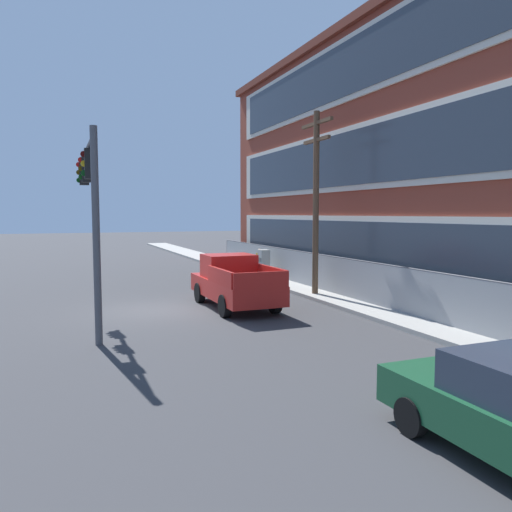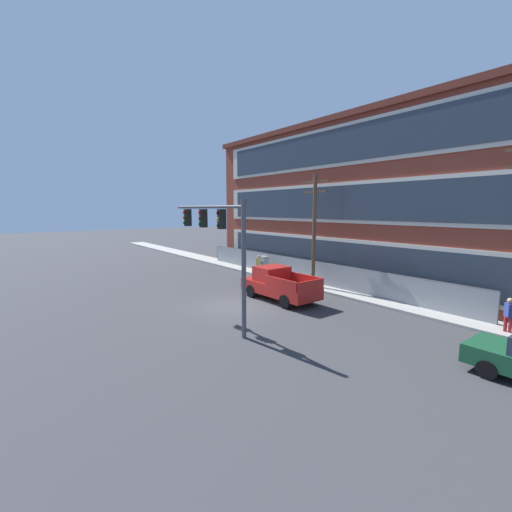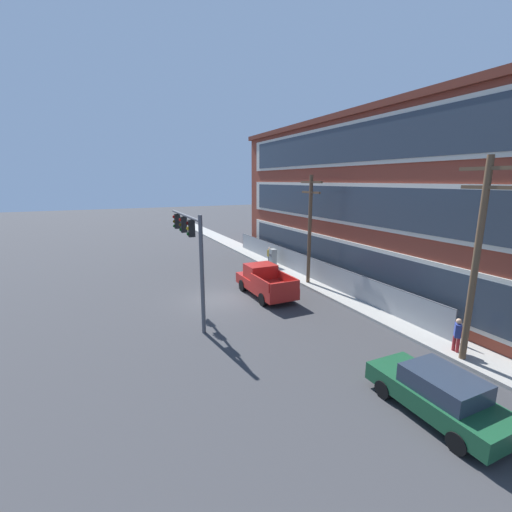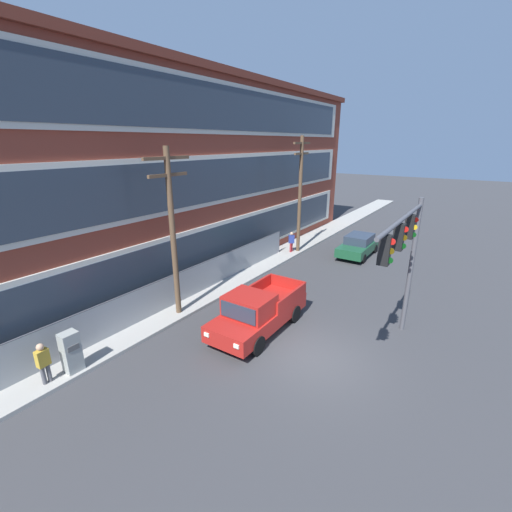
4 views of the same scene
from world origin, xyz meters
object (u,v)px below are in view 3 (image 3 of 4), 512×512
pickup_truck_red (264,282)px  electrical_cabinet (273,259)px  traffic_signal_mast (190,241)px  pedestrian_near_cabinet (269,255)px  utility_pole_midblock (477,254)px  utility_pole_near_corner (310,225)px  sedan_dark_green (438,393)px  pedestrian_by_fence (457,334)px

pickup_truck_red → electrical_cabinet: size_ratio=3.13×
traffic_signal_mast → pedestrian_near_cabinet: traffic_signal_mast is taller
pickup_truck_red → electrical_cabinet: 7.30m
pickup_truck_red → pedestrian_near_cabinet: (-7.08, 3.96, 0.03)m
traffic_signal_mast → pedestrian_near_cabinet: (-8.90, 9.26, -3.40)m
utility_pole_midblock → electrical_cabinet: size_ratio=4.98×
utility_pole_midblock → pedestrian_near_cabinet: (-18.29, 0.12, -3.69)m
utility_pole_midblock → utility_pole_near_corner: bearing=179.1°
traffic_signal_mast → pedestrian_near_cabinet: size_ratio=3.73×
sedan_dark_green → pedestrian_by_fence: 4.94m
pickup_truck_red → utility_pole_midblock: size_ratio=0.63×
pickup_truck_red → electrical_cabinet: (-6.20, 3.85, -0.10)m
pickup_truck_red → pedestrian_near_cabinet: bearing=150.8°
sedan_dark_green → utility_pole_near_corner: utility_pole_near_corner is taller
sedan_dark_green → pedestrian_by_fence: pedestrian_by_fence is taller
traffic_signal_mast → pedestrian_by_fence: 13.38m
traffic_signal_mast → pickup_truck_red: size_ratio=1.18×
pickup_truck_red → utility_pole_midblock: 12.42m
sedan_dark_green → pedestrian_by_fence: bearing=119.4°
traffic_signal_mast → pedestrian_near_cabinet: 13.28m
traffic_signal_mast → utility_pole_near_corner: size_ratio=0.80×
pedestrian_near_cabinet → traffic_signal_mast: bearing=-46.2°
pickup_truck_red → pedestrian_near_cabinet: pickup_truck_red is taller
pickup_truck_red → sedan_dark_green: bearing=-0.8°
utility_pole_near_corner → utility_pole_midblock: utility_pole_midblock is taller
traffic_signal_mast → utility_pole_near_corner: bearing=106.2°
sedan_dark_green → electrical_cabinet: 19.72m
utility_pole_midblock → pedestrian_by_fence: size_ratio=5.01×
pickup_truck_red → pedestrian_near_cabinet: size_ratio=3.15×
utility_pole_near_corner → pedestrian_by_fence: utility_pole_near_corner is taller
pedestrian_by_fence → utility_pole_near_corner: bearing=-179.5°
utility_pole_midblock → pedestrian_by_fence: 3.74m
utility_pole_near_corner → pedestrian_by_fence: size_ratio=4.67×
sedan_dark_green → pedestrian_by_fence: (-2.42, 4.30, 0.17)m
pickup_truck_red → utility_pole_near_corner: size_ratio=0.67×
utility_pole_near_corner → pedestrian_near_cabinet: bearing=-179.4°
electrical_cabinet → pedestrian_near_cabinet: bearing=173.1°
utility_pole_near_corner → pickup_truck_red: bearing=-77.5°
traffic_signal_mast → pedestrian_near_cabinet: bearing=133.8°
sedan_dark_green → utility_pole_near_corner: bearing=163.3°
pedestrian_near_cabinet → utility_pole_near_corner: bearing=0.6°
pickup_truck_red → pedestrian_by_fence: bearing=21.1°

